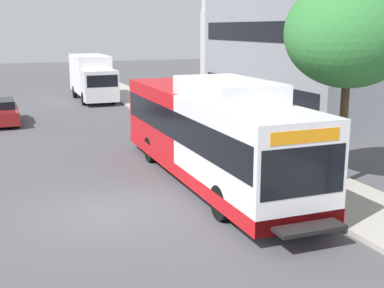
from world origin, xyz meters
The scene contains 6 objects.
ground_plane centered at (0.00, 8.00, 0.00)m, with size 120.00×120.00×0.00m, color #4C4C51.
sidewalk_curb centered at (7.00, 6.00, 0.07)m, with size 3.00×56.00×0.14m, color #A8A399.
transit_bus centered at (4.01, 1.78, 1.70)m, with size 2.58×12.25×3.65m.
street_tree_near_stop centered at (8.03, -0.14, 5.05)m, with size 4.18×4.18×6.69m.
parked_car_far_lane centered at (-2.50, 16.00, 0.66)m, with size 1.80×4.50×1.33m.
box_truck_background centered at (4.01, 23.53, 1.74)m, with size 2.32×7.01×3.25m.
Camera 1 is at (-2.73, -13.90, 5.22)m, focal length 47.76 mm.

